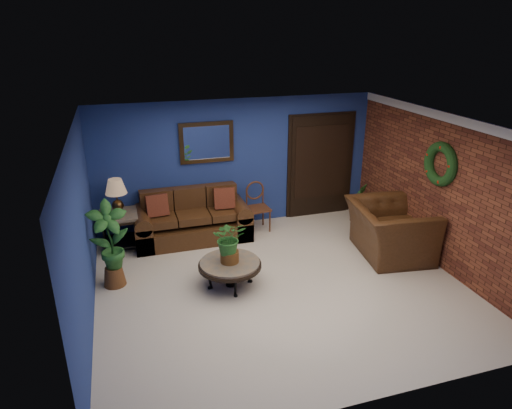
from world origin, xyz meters
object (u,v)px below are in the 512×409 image
object	(u,v)px
table_lamp	(116,192)
coffee_table	(230,265)
end_table	(120,222)
side_chair	(257,203)
armchair	(390,230)
sofa	(192,222)

from	to	relation	value
table_lamp	coffee_table	bearing A→B (deg)	-49.88
end_table	side_chair	distance (m)	2.58
coffee_table	armchair	world-z (taller)	armchair
coffee_table	side_chair	world-z (taller)	side_chair
end_table	table_lamp	distance (m)	0.55
sofa	end_table	bearing A→B (deg)	-178.68
armchair	coffee_table	bearing A→B (deg)	101.90
end_table	table_lamp	xyz separation A→B (m)	(0.00, 0.00, 0.55)
sofa	side_chair	bearing A→B (deg)	1.79
coffee_table	side_chair	bearing A→B (deg)	61.87
sofa	end_table	xyz separation A→B (m)	(-1.29, -0.03, 0.19)
coffee_table	end_table	xyz separation A→B (m)	(-1.55, 1.84, 0.15)
coffee_table	armchair	xyz separation A→B (m)	(2.90, 0.21, 0.10)
armchair	table_lamp	bearing A→B (deg)	77.60
sofa	table_lamp	size ratio (longest dim) A/B	3.42
coffee_table	end_table	distance (m)	2.42
end_table	table_lamp	size ratio (longest dim) A/B	1.16
coffee_table	armchair	bearing A→B (deg)	4.12
end_table	armchair	bearing A→B (deg)	-20.18
sofa	armchair	distance (m)	3.58
table_lamp	side_chair	bearing A→B (deg)	1.56
coffee_table	table_lamp	size ratio (longest dim) A/B	1.56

